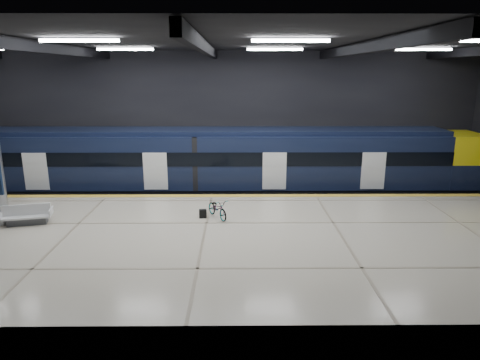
{
  "coord_description": "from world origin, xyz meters",
  "views": [
    {
      "loc": [
        1.2,
        -16.88,
        6.92
      ],
      "look_at": [
        1.35,
        1.5,
        2.2
      ],
      "focal_mm": 32.0,
      "sensor_mm": 36.0,
      "label": 1
    }
  ],
  "objects": [
    {
      "name": "train",
      "position": [
        1.9,
        5.5,
        2.06
      ],
      "size": [
        29.4,
        2.84,
        3.79
      ],
      "color": "black",
      "rests_on": "ground"
    },
    {
      "name": "pannier_bag",
      "position": [
        -0.18,
        -0.39,
        1.28
      ],
      "size": [
        0.31,
        0.21,
        0.35
      ],
      "primitive_type": "cube",
      "rotation": [
        0.0,
        0.0,
        0.09
      ],
      "color": "black",
      "rests_on": "platform"
    },
    {
      "name": "bench",
      "position": [
        -6.97,
        -1.07,
        1.38
      ],
      "size": [
        1.95,
        1.14,
        0.81
      ],
      "rotation": [
        0.0,
        0.0,
        0.22
      ],
      "color": "#595B60",
      "rests_on": "platform"
    },
    {
      "name": "ground",
      "position": [
        0.0,
        0.0,
        0.0
      ],
      "size": [
        30.0,
        30.0,
        0.0
      ],
      "primitive_type": "plane",
      "color": "black",
      "rests_on": "ground"
    },
    {
      "name": "rails",
      "position": [
        0.0,
        5.5,
        0.08
      ],
      "size": [
        30.0,
        1.52,
        0.16
      ],
      "color": "gray",
      "rests_on": "ground"
    },
    {
      "name": "bicycle",
      "position": [
        0.42,
        -0.39,
        1.5
      ],
      "size": [
        1.2,
        1.58,
        0.8
      ],
      "primitive_type": "imported",
      "rotation": [
        0.0,
        0.0,
        0.51
      ],
      "color": "#99999E",
      "rests_on": "platform"
    },
    {
      "name": "room_shell",
      "position": [
        -0.0,
        0.0,
        5.72
      ],
      "size": [
        30.1,
        16.1,
        8.05
      ],
      "color": "black",
      "rests_on": "ground"
    },
    {
      "name": "safety_strip",
      "position": [
        0.0,
        2.75,
        1.11
      ],
      "size": [
        30.0,
        0.4,
        0.01
      ],
      "primitive_type": "cube",
      "color": "gold",
      "rests_on": "platform"
    },
    {
      "name": "platform",
      "position": [
        0.0,
        -2.5,
        0.55
      ],
      "size": [
        30.0,
        11.0,
        1.1
      ],
      "primitive_type": "cube",
      "color": "#BBB19E",
      "rests_on": "ground"
    }
  ]
}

